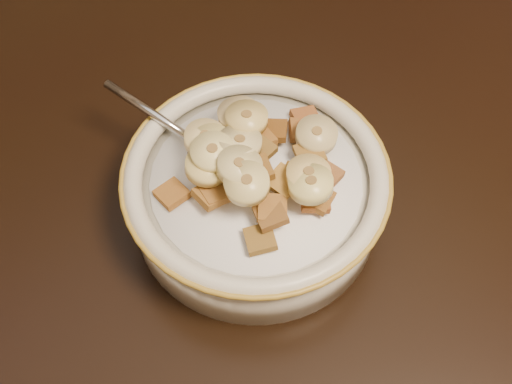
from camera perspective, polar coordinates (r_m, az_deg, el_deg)
table at (r=0.58m, az=-1.55°, el=5.70°), size 1.42×0.93×0.04m
cereal_bowl at (r=0.49m, az=0.00°, el=-0.48°), size 0.19×0.19×0.05m
milk at (r=0.47m, az=0.00°, el=1.03°), size 0.16×0.16×0.00m
spoon at (r=0.48m, az=-3.05°, el=2.95°), size 0.05×0.05×0.01m
cereal_square_0 at (r=0.45m, az=3.54°, el=1.37°), size 0.03×0.03×0.01m
cereal_square_1 at (r=0.45m, az=-3.63°, el=-0.07°), size 0.02×0.02×0.01m
cereal_square_2 at (r=0.46m, az=0.23°, el=3.81°), size 0.02×0.02×0.01m
cereal_square_3 at (r=0.44m, az=0.37°, el=-4.21°), size 0.03×0.03×0.01m
cereal_square_4 at (r=0.50m, az=4.46°, el=6.52°), size 0.03×0.02×0.01m
cereal_square_5 at (r=0.47m, az=0.28°, el=4.79°), size 0.02×0.02×0.01m
cereal_square_6 at (r=0.45m, az=0.09°, el=1.99°), size 0.03×0.02×0.01m
cereal_square_7 at (r=0.45m, az=5.51°, el=-0.54°), size 0.03×0.03×0.01m
cereal_square_8 at (r=0.48m, az=1.57°, el=5.47°), size 0.03×0.03×0.01m
cereal_square_9 at (r=0.46m, az=-7.49°, el=-0.17°), size 0.02×0.02×0.01m
cereal_square_10 at (r=0.45m, az=2.46°, el=0.97°), size 0.03×0.03×0.01m
cereal_square_11 at (r=0.45m, az=5.28°, el=-0.64°), size 0.03×0.03×0.01m
cereal_square_12 at (r=0.44m, az=1.43°, el=-1.46°), size 0.03×0.03×0.01m
cereal_square_13 at (r=0.46m, az=6.24°, el=1.56°), size 0.03×0.03×0.01m
cereal_square_14 at (r=0.47m, az=-4.46°, el=3.23°), size 0.02×0.02×0.01m
cereal_square_15 at (r=0.47m, az=4.81°, el=3.34°), size 0.03×0.03×0.01m
cereal_square_16 at (r=0.44m, az=1.31°, el=-2.04°), size 0.02×0.02×0.01m
cereal_square_17 at (r=0.45m, az=-4.04°, el=-0.29°), size 0.02×0.02×0.01m
cereal_square_18 at (r=0.47m, az=-3.22°, el=4.61°), size 0.03×0.03×0.01m
cereal_square_19 at (r=0.49m, az=4.16°, el=5.41°), size 0.03×0.03×0.01m
banana_slice_0 at (r=0.45m, az=-1.44°, el=4.38°), size 0.04×0.04×0.02m
banana_slice_1 at (r=0.44m, az=4.68°, el=1.52°), size 0.04×0.04×0.01m
banana_slice_2 at (r=0.45m, az=-3.88°, el=3.53°), size 0.04×0.04×0.01m
banana_slice_3 at (r=0.46m, az=-3.94°, el=4.20°), size 0.03×0.03×0.02m
banana_slice_4 at (r=0.44m, az=-1.48°, el=2.28°), size 0.04×0.04×0.02m
banana_slice_5 at (r=0.44m, az=4.89°, el=0.69°), size 0.04×0.04×0.01m
banana_slice_6 at (r=0.45m, az=-4.38°, el=2.30°), size 0.04×0.04×0.01m
banana_slice_7 at (r=0.48m, az=-1.57°, el=6.91°), size 0.04×0.04×0.01m
banana_slice_8 at (r=0.47m, az=-0.84°, el=6.56°), size 0.04×0.04×0.01m
banana_slice_9 at (r=0.47m, az=5.40°, el=5.07°), size 0.04×0.04×0.01m
banana_slice_10 at (r=0.46m, az=-4.51°, el=4.72°), size 0.03×0.03×0.01m
banana_slice_11 at (r=0.43m, az=-0.82°, el=0.76°), size 0.04×0.04×0.02m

